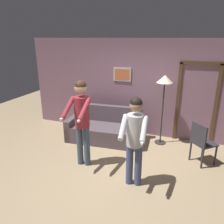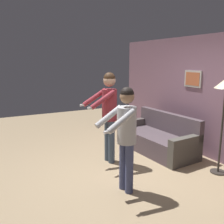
% 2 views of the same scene
% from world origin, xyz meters
% --- Properties ---
extents(ground_plane, '(12.00, 12.00, 0.00)m').
position_xyz_m(ground_plane, '(0.00, 0.00, 0.00)').
color(ground_plane, tan).
extents(back_wall_assembly, '(6.40, 0.10, 2.60)m').
position_xyz_m(back_wall_assembly, '(0.02, 2.10, 1.30)').
color(back_wall_assembly, '#7E5A6C').
rests_on(back_wall_assembly, ground_plane).
extents(couch, '(1.96, 0.99, 0.87)m').
position_xyz_m(couch, '(-0.68, 1.35, 0.28)').
color(couch, '#54464D').
rests_on(couch, ground_plane).
extents(torchiere_lamp, '(0.39, 0.39, 1.77)m').
position_xyz_m(torchiere_lamp, '(0.75, 1.65, 1.53)').
color(torchiere_lamp, '#332D28').
rests_on(torchiere_lamp, ground_plane).
extents(person_standing_left, '(0.46, 0.72, 1.84)m').
position_xyz_m(person_standing_left, '(-0.66, 0.07, 1.13)').
color(person_standing_left, '#415064').
rests_on(person_standing_left, ground_plane).
extents(person_standing_right, '(0.48, 0.64, 1.68)m').
position_xyz_m(person_standing_right, '(0.52, -0.23, 1.02)').
color(person_standing_right, '#414872').
rests_on(person_standing_right, ground_plane).
extents(dining_chair_distant, '(0.59, 0.59, 0.93)m').
position_xyz_m(dining_chair_distant, '(1.68, 0.96, 0.53)').
color(dining_chair_distant, '#2D2D33').
rests_on(dining_chair_distant, ground_plane).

